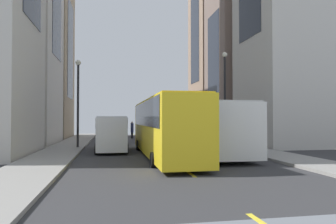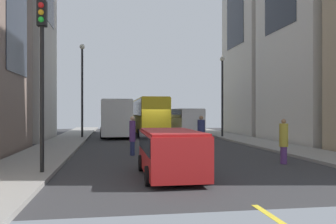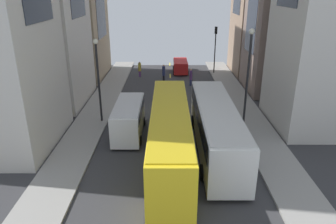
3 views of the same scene
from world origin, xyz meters
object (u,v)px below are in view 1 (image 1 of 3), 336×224
at_px(delivery_van_white, 112,131).
at_px(pedestrian_waiting_curb, 106,130).
at_px(traffic_light_near_corner, 179,105).
at_px(streetcar_yellow, 163,123).
at_px(city_bus_white, 205,125).
at_px(car_red_0, 146,129).
at_px(pedestrian_crossing_near, 132,129).
at_px(pedestrian_walking_far, 160,130).

height_order(delivery_van_white, pedestrian_waiting_curb, delivery_van_white).
bearing_deg(traffic_light_near_corner, streetcar_yellow, 75.19).
bearing_deg(streetcar_yellow, city_bus_white, -157.47).
relative_size(car_red_0, pedestrian_crossing_near, 2.13).
bearing_deg(pedestrian_waiting_curb, traffic_light_near_corner, 167.50).
bearing_deg(streetcar_yellow, pedestrian_crossing_near, -87.97).
distance_m(delivery_van_white, pedestrian_walking_far, 14.74).
bearing_deg(streetcar_yellow, pedestrian_waiting_curb, -79.84).
bearing_deg(pedestrian_waiting_curb, delivery_van_white, 71.26).
distance_m(car_red_0, pedestrian_waiting_curb, 5.87).
distance_m(city_bus_white, pedestrian_waiting_curb, 21.38).
height_order(pedestrian_waiting_curb, pedestrian_walking_far, pedestrian_walking_far).
xyz_separation_m(streetcar_yellow, delivery_van_white, (3.22, -3.84, -0.61)).
height_order(city_bus_white, streetcar_yellow, streetcar_yellow).
distance_m(pedestrian_waiting_curb, traffic_light_near_corner, 10.56).
distance_m(pedestrian_crossing_near, traffic_light_near_corner, 8.34).
bearing_deg(pedestrian_walking_far, pedestrian_waiting_curb, 129.98).
height_order(streetcar_yellow, pedestrian_walking_far, streetcar_yellow).
height_order(car_red_0, pedestrian_walking_far, pedestrian_walking_far).
distance_m(streetcar_yellow, car_red_0, 23.84).
distance_m(city_bus_white, delivery_van_white, 6.94).
bearing_deg(car_red_0, traffic_light_near_corner, 169.54).
distance_m(pedestrian_waiting_curb, pedestrian_walking_far, 7.61).
distance_m(streetcar_yellow, pedestrian_waiting_curb, 21.86).
bearing_deg(delivery_van_white, traffic_light_near_corner, -115.94).
relative_size(pedestrian_crossing_near, pedestrian_waiting_curb, 1.06).
bearing_deg(pedestrian_crossing_near, car_red_0, -13.67).
bearing_deg(pedestrian_waiting_curb, city_bus_white, 88.59).
distance_m(streetcar_yellow, traffic_light_near_corner, 23.83).
xyz_separation_m(car_red_0, pedestrian_waiting_curb, (5.41, 2.28, 0.07)).
xyz_separation_m(city_bus_white, pedestrian_crossing_near, (3.92, -17.94, -0.90)).
distance_m(delivery_van_white, traffic_light_near_corner, 21.42).
bearing_deg(pedestrian_crossing_near, streetcar_yellow, -165.00).
bearing_deg(city_bus_white, pedestrian_walking_far, -87.59).
xyz_separation_m(city_bus_white, delivery_van_white, (6.45, -2.50, -0.49)).
distance_m(streetcar_yellow, pedestrian_crossing_near, 19.32).
xyz_separation_m(car_red_0, traffic_light_near_corner, (-4.50, 0.83, 3.40)).
xyz_separation_m(delivery_van_white, traffic_light_near_corner, (-9.28, -19.09, 2.85)).
bearing_deg(delivery_van_white, pedestrian_crossing_near, -99.32).
bearing_deg(delivery_van_white, streetcar_yellow, 129.95).
xyz_separation_m(city_bus_white, pedestrian_walking_far, (0.68, -16.05, -0.91)).
distance_m(streetcar_yellow, delivery_van_white, 5.05).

